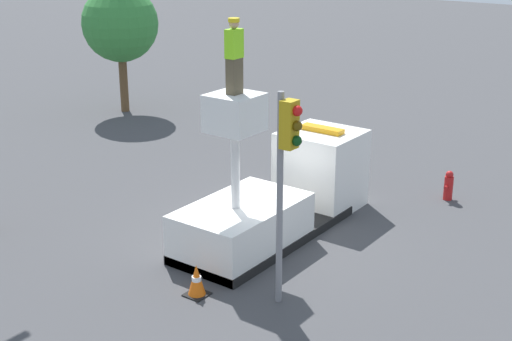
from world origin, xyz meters
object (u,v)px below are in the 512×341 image
fire_hydrant (449,186)px  traffic_light_pole (286,158)px  worker (234,56)px  traffic_cone_rear (197,281)px  bucket_truck (280,197)px  tree_left_bg (120,24)px

fire_hydrant → traffic_light_pole: bearing=176.4°
worker → traffic_cone_rear: worker is taller
worker → traffic_cone_rear: size_ratio=2.33×
bucket_truck → worker: 4.50m
traffic_cone_rear → worker: bearing=14.5°
worker → traffic_cone_rear: 5.16m
traffic_light_pole → traffic_cone_rear: size_ratio=6.31×
fire_hydrant → traffic_cone_rear: (-8.90, 2.28, -0.09)m
bucket_truck → traffic_cone_rear: 4.18m
bucket_truck → tree_left_bg: (6.51, 12.76, 2.85)m
fire_hydrant → tree_left_bg: tree_left_bg is taller
bucket_truck → worker: size_ratio=3.75×
tree_left_bg → worker: bearing=-123.5°
traffic_cone_rear → bucket_truck: bearing=7.7°
bucket_truck → traffic_light_pole: traffic_light_pole is taller
traffic_cone_rear → tree_left_bg: tree_left_bg is taller
worker → tree_left_bg: (8.45, 12.76, -1.21)m
traffic_cone_rear → tree_left_bg: 17.37m
bucket_truck → fire_hydrant: bearing=-30.6°
bucket_truck → tree_left_bg: bearing=63.0°
traffic_light_pole → tree_left_bg: size_ratio=0.87×
traffic_cone_rear → tree_left_bg: (10.61, 13.32, 3.44)m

